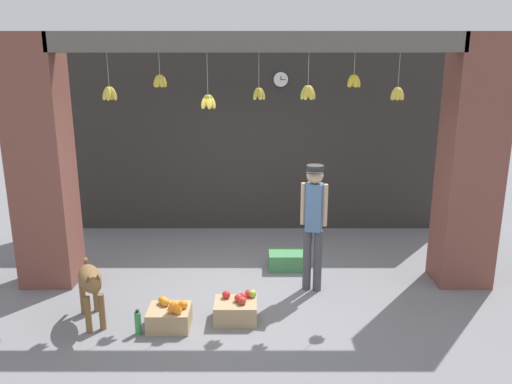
# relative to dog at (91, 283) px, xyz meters

# --- Properties ---
(ground_plane) EXTENTS (60.00, 60.00, 0.00)m
(ground_plane) POSITION_rel_dog_xyz_m (1.88, 0.85, -0.50)
(ground_plane) COLOR slate
(shop_back_wall) EXTENTS (6.88, 0.12, 3.27)m
(shop_back_wall) POSITION_rel_dog_xyz_m (1.88, 3.42, 1.14)
(shop_back_wall) COLOR #2D2B28
(shop_back_wall) RESTS_ON ground_plane
(shop_pillar_left) EXTENTS (0.70, 0.60, 3.27)m
(shop_pillar_left) POSITION_rel_dog_xyz_m (-0.91, 1.15, 1.14)
(shop_pillar_left) COLOR brown
(shop_pillar_left) RESTS_ON ground_plane
(shop_pillar_right) EXTENTS (0.70, 0.60, 3.27)m
(shop_pillar_right) POSITION_rel_dog_xyz_m (4.67, 1.15, 1.14)
(shop_pillar_right) COLOR brown
(shop_pillar_right) RESTS_ON ground_plane
(storefront_awning) EXTENTS (4.98, 0.29, 0.92)m
(storefront_awning) POSITION_rel_dog_xyz_m (1.89, 0.96, 2.61)
(storefront_awning) COLOR #5B564C
(dog) EXTENTS (0.51, 0.86, 0.72)m
(dog) POSITION_rel_dog_xyz_m (0.00, 0.00, 0.00)
(dog) COLOR brown
(dog) RESTS_ON ground_plane
(shopkeeper) EXTENTS (0.34, 0.29, 1.68)m
(shopkeeper) POSITION_rel_dog_xyz_m (2.62, 0.86, 0.50)
(shopkeeper) COLOR #424247
(shopkeeper) RESTS_ON ground_plane
(fruit_crate_oranges) EXTENTS (0.47, 0.41, 0.32)m
(fruit_crate_oranges) POSITION_rel_dog_xyz_m (0.90, -0.10, -0.36)
(fruit_crate_oranges) COLOR tan
(fruit_crate_oranges) RESTS_ON ground_plane
(fruit_crate_apples) EXTENTS (0.49, 0.40, 0.32)m
(fruit_crate_apples) POSITION_rel_dog_xyz_m (1.65, 0.07, -0.36)
(fruit_crate_apples) COLOR tan
(fruit_crate_apples) RESTS_ON ground_plane
(produce_box_green) EXTENTS (0.55, 0.39, 0.24)m
(produce_box_green) POSITION_rel_dog_xyz_m (2.35, 1.58, -0.38)
(produce_box_green) COLOR #42844C
(produce_box_green) RESTS_ON ground_plane
(water_bottle) EXTENTS (0.07, 0.07, 0.29)m
(water_bottle) POSITION_rel_dog_xyz_m (0.57, -0.25, -0.36)
(water_bottle) COLOR #38934C
(water_bottle) RESTS_ON ground_plane
(wall_clock) EXTENTS (0.26, 0.03, 0.26)m
(wall_clock) POSITION_rel_dog_xyz_m (2.30, 3.35, 2.14)
(wall_clock) COLOR black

